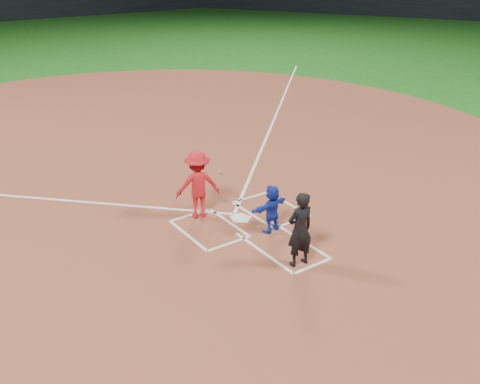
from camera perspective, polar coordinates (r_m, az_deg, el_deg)
ground at (r=13.97m, az=0.07°, el=-2.88°), size 120.00×120.00×0.00m
home_plate_dirt at (r=18.79m, az=-10.47°, el=4.11°), size 28.00×28.00×0.01m
stadium_wall_right at (r=60.01m, az=21.44°, el=18.33°), size 31.04×52.56×3.20m
home_plate at (r=13.96m, az=0.07°, el=-2.81°), size 0.60×0.60×0.02m
catcher at (r=13.13m, az=3.41°, el=-1.77°), size 1.17×0.52×1.22m
umpire at (r=11.68m, az=6.41°, el=-3.99°), size 0.67×0.47×1.75m
chalk_markings at (r=18.18m, az=-9.51°, el=3.51°), size 28.35×17.32×0.01m
batter_at_plate at (r=13.77m, az=-4.52°, el=0.78°), size 1.43×1.05×1.79m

